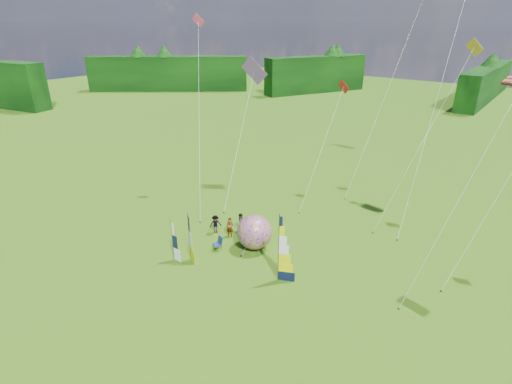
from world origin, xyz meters
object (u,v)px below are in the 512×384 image
Objects in this scene: side_banner_left at (189,238)px; spectator_a at (230,227)px; kite_whale at (435,103)px; side_banner_far at (173,241)px; spectator_b at (240,223)px; camp_chair at (217,244)px; feather_banner_main at (279,249)px; spectator_d at (258,225)px; spectator_c at (216,224)px; bol_inflatable at (254,232)px.

spectator_a is at bearing 112.70° from side_banner_left.
side_banner_left is at bearing -143.71° from kite_whale.
spectator_b is (1.25, 6.40, -0.75)m from side_banner_far.
feather_banner_main is at bearing 16.86° from camp_chair.
feather_banner_main reaches higher than side_banner_left.
side_banner_left is 2.18× the size of spectator_a.
side_banner_left is 2.00× the size of spectator_d.
side_banner_left is 22.97m from kite_whale.
kite_whale is at bearing 50.54° from feather_banner_main.
side_banner_far is 1.97× the size of spectator_c.
side_banner_left reaches higher than spectator_d.
spectator_d is (-4.93, 4.14, -1.55)m from feather_banner_main.
feather_banner_main is 6.31m from camp_chair.
spectator_b is at bearing 79.14° from side_banner_far.
spectator_d is 1.62× the size of camp_chair.
spectator_a is at bearing -40.76° from spectator_c.
bol_inflatable is at bearing 80.96° from side_banner_left.
feather_banner_main is at bearing -31.50° from bol_inflatable.
camp_chair is at bearing 152.31° from feather_banner_main.
side_banner_left is at bearing -87.80° from camp_chair.
spectator_d is at bearing 51.06° from spectator_b.
feather_banner_main is 4.72m from bol_inflatable.
feather_banner_main is at bearing 149.86° from spectator_d.
feather_banner_main is at bearing 39.80° from side_banner_left.
feather_banner_main is 1.34× the size of side_banner_left.
side_banner_far is at bearing -64.28° from spectator_b.
side_banner_left is at bearing 171.06° from feather_banner_main.
feather_banner_main is 2.92× the size of spectator_a.
spectator_b is (0.26, 5.62, -1.01)m from side_banner_left.
kite_whale is (10.82, 12.62, 9.48)m from spectator_b.
spectator_a is at bearing -150.86° from kite_whale.
spectator_c is at bearing -153.79° from kite_whale.
spectator_b is at bearing 125.33° from feather_banner_main.
side_banner_far is (-7.70, -2.65, -0.89)m from feather_banner_main.
feather_banner_main reaches higher than bol_inflatable.
bol_inflatable is 2.74m from spectator_a.
side_banner_far is 6.31m from bol_inflatable.
bol_inflatable reaches higher than camp_chair.
feather_banner_main is at bearing 6.58° from spectator_b.
spectator_b reaches higher than spectator_c.
side_banner_far is 1.15× the size of bol_inflatable.
spectator_d is at bearing 115.46° from feather_banner_main.
side_banner_far is at bearing -124.87° from spectator_a.
camp_chair is at bearing -94.97° from spectator_c.
kite_whale reaches higher than feather_banner_main.
spectator_b is (-2.54, 1.35, -0.55)m from bol_inflatable.
side_banner_far reaches higher than spectator_d.
spectator_b is at bearing 111.54° from side_banner_left.
camp_chair is (0.59, -2.22, -0.28)m from spectator_a.
spectator_c is at bearing 40.55° from spectator_d.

